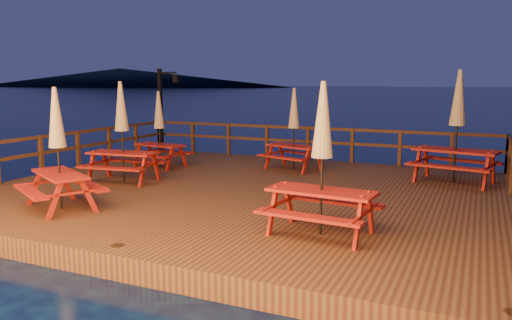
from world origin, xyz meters
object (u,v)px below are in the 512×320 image
Objects in this scene: lamp_post at (164,102)px; picnic_table_2 at (322,157)px; picnic_table_0 at (294,128)px; picnic_table_1 at (159,128)px.

picnic_table_2 is (8.15, -7.28, -0.46)m from lamp_post.
picnic_table_0 is at bearing 118.73° from picnic_table_2.
lamp_post is 1.32× the size of picnic_table_1.
lamp_post reaches higher than picnic_table_1.
picnic_table_0 is 0.92× the size of picnic_table_2.
lamp_post is 5.82m from picnic_table_0.
picnic_table_2 is at bearing -46.97° from picnic_table_0.
lamp_post is at bearing -177.05° from picnic_table_0.
picnic_table_0 is 4.03m from picnic_table_1.
picnic_table_2 is at bearing -26.38° from picnic_table_1.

